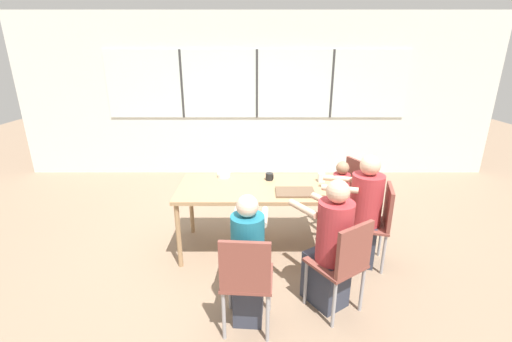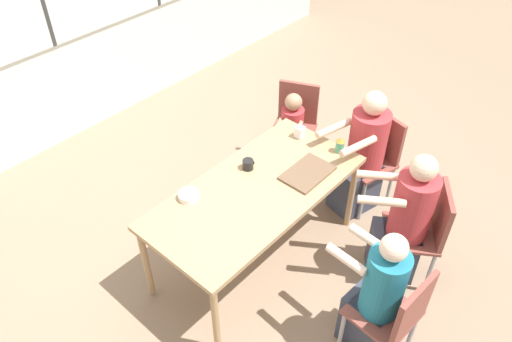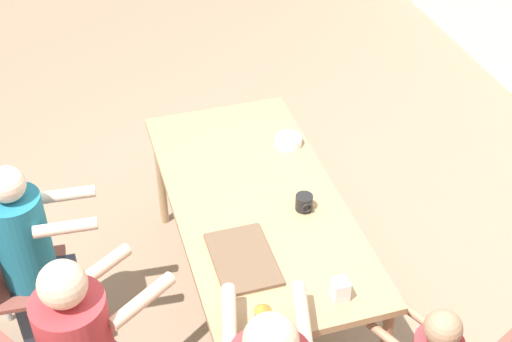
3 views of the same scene
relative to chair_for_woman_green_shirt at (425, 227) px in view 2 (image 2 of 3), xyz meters
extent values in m
plane|color=#8C725B|center=(-0.71, 1.06, -0.54)|extent=(16.00, 16.00, 0.00)
cube|color=silver|center=(-0.71, 3.70, 0.86)|extent=(8.40, 0.06, 2.80)
cube|color=tan|center=(-0.71, 1.06, 0.21)|extent=(1.73, 0.83, 0.04)
cylinder|color=tan|center=(-1.53, 0.69, -0.17)|extent=(0.05, 0.05, 0.72)
cylinder|color=tan|center=(0.10, 0.69, -0.17)|extent=(0.05, 0.05, 0.72)
cylinder|color=tan|center=(-1.53, 1.42, -0.17)|extent=(0.05, 0.05, 0.72)
cylinder|color=tan|center=(0.10, 1.42, -0.17)|extent=(0.05, 0.05, 0.72)
cube|color=brown|center=(-0.05, 0.08, -0.08)|extent=(0.56, 0.56, 0.03)
cube|color=brown|center=(0.05, -0.07, 0.14)|extent=(0.34, 0.24, 0.42)
cylinder|color=#99999E|center=(-0.29, 0.12, -0.31)|extent=(0.03, 0.03, 0.44)
cylinder|color=#99999E|center=(0.00, 0.31, -0.31)|extent=(0.03, 0.03, 0.44)
cylinder|color=#99999E|center=(-0.10, -0.16, -0.31)|extent=(0.03, 0.03, 0.44)
cylinder|color=#99999E|center=(0.19, 0.03, -0.31)|extent=(0.03, 0.03, 0.44)
cube|color=brown|center=(-0.80, -0.12, -0.08)|extent=(0.43, 0.43, 0.03)
cube|color=brown|center=(-0.81, -0.30, 0.14)|extent=(0.38, 0.06, 0.42)
cylinder|color=#99999E|center=(-0.95, 0.06, -0.31)|extent=(0.03, 0.03, 0.44)
cylinder|color=#99999E|center=(-0.61, 0.03, -0.31)|extent=(0.03, 0.03, 0.44)
cylinder|color=#99999E|center=(-0.64, -0.31, -0.31)|extent=(0.03, 0.03, 0.44)
cube|color=brown|center=(0.44, 0.77, -0.08)|extent=(0.49, 0.49, 0.03)
cube|color=brown|center=(0.61, 0.72, 0.14)|extent=(0.13, 0.38, 0.42)
cylinder|color=#99999E|center=(0.23, 0.65, -0.31)|extent=(0.03, 0.03, 0.44)
cylinder|color=#99999E|center=(0.31, 0.98, -0.31)|extent=(0.03, 0.03, 0.44)
cylinder|color=#99999E|center=(0.56, 0.56, -0.31)|extent=(0.03, 0.03, 0.44)
cylinder|color=#99999E|center=(0.64, 0.89, -0.31)|extent=(0.03, 0.03, 0.44)
cube|color=brown|center=(0.37, 1.55, -0.08)|extent=(0.53, 0.53, 0.03)
cube|color=brown|center=(0.53, 1.62, 0.14)|extent=(0.19, 0.36, 0.42)
cylinder|color=#99999E|center=(0.28, 1.32, -0.31)|extent=(0.03, 0.03, 0.44)
cylinder|color=#99999E|center=(0.14, 1.63, -0.31)|extent=(0.03, 0.03, 0.44)
cylinder|color=#99999E|center=(0.59, 1.46, -0.31)|extent=(0.03, 0.03, 0.44)
cylinder|color=#99999E|center=(0.45, 1.77, -0.31)|extent=(0.03, 0.03, 0.44)
cube|color=#333847|center=(-0.11, 0.16, -0.30)|extent=(0.42, 0.45, 0.47)
cylinder|color=#B23338|center=(-0.07, 0.11, 0.20)|extent=(0.30, 0.30, 0.54)
sphere|color=#DBB293|center=(-0.07, 0.11, 0.57)|extent=(0.19, 0.19, 0.19)
cylinder|color=#DBB293|center=(-0.33, 0.24, 0.35)|extent=(0.23, 0.31, 0.06)
cylinder|color=#DBB293|center=(-0.10, 0.39, 0.35)|extent=(0.23, 0.31, 0.06)
cube|color=#333847|center=(-0.79, -0.03, -0.30)|extent=(0.26, 0.33, 0.47)
cylinder|color=#1E7089|center=(-0.79, -0.08, 0.19)|extent=(0.26, 0.26, 0.51)
sphere|color=beige|center=(-0.79, -0.08, 0.53)|extent=(0.17, 0.17, 0.17)
cylinder|color=beige|center=(-0.90, 0.15, 0.33)|extent=(0.08, 0.29, 0.06)
cylinder|color=beige|center=(-0.66, 0.13, 0.33)|extent=(0.08, 0.29, 0.06)
cube|color=#333847|center=(0.33, 0.79, -0.30)|extent=(0.45, 0.38, 0.47)
cylinder|color=#B23338|center=(0.40, 0.78, 0.20)|extent=(0.32, 0.32, 0.53)
sphere|color=#DBB293|center=(0.40, 0.78, 0.56)|extent=(0.20, 0.20, 0.20)
cylinder|color=#DBB293|center=(0.10, 0.70, 0.34)|extent=(0.36, 0.14, 0.06)
cylinder|color=#DBB293|center=(0.17, 0.99, 0.34)|extent=(0.36, 0.14, 0.06)
cube|color=#333847|center=(0.29, 1.51, -0.30)|extent=(0.31, 0.28, 0.47)
cylinder|color=#B23338|center=(0.33, 1.53, 0.07)|extent=(0.21, 0.21, 0.27)
sphere|color=#A37A5B|center=(0.33, 1.53, 0.28)|extent=(0.16, 0.16, 0.16)
cylinder|color=#A37A5B|center=(0.21, 1.37, 0.12)|extent=(0.23, 0.13, 0.04)
cylinder|color=#A37A5B|center=(0.13, 1.54, 0.12)|extent=(0.23, 0.13, 0.04)
cube|color=brown|center=(-0.32, 0.88, 0.24)|extent=(0.40, 0.27, 0.02)
cylinder|color=black|center=(-0.58, 1.26, 0.27)|extent=(0.09, 0.09, 0.08)
torus|color=black|center=(-0.53, 1.26, 0.27)|extent=(0.01, 0.06, 0.06)
cylinder|color=#4CA57F|center=(0.07, 0.85, 0.28)|extent=(0.07, 0.07, 0.10)
cone|color=orange|center=(0.07, 0.85, 0.35)|extent=(0.07, 0.07, 0.04)
cube|color=silver|center=(0.01, 1.21, 0.28)|extent=(0.07, 0.07, 0.10)
cylinder|color=white|center=(-1.11, 1.36, 0.25)|extent=(0.15, 0.15, 0.05)
camera|label=1|loc=(-0.73, -2.41, 1.62)|focal=24.00mm
camera|label=2|loc=(-2.73, -0.74, 2.75)|focal=35.00mm
camera|label=3|loc=(1.88, 0.28, 2.55)|focal=50.00mm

